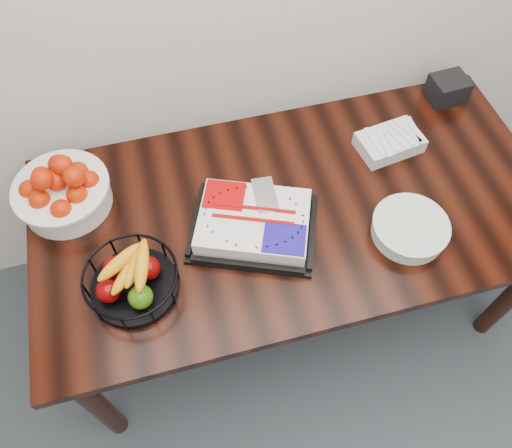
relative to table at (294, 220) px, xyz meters
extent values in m
cube|color=black|center=(0.00, 0.00, 0.07)|extent=(1.80, 0.90, 0.04)
cylinder|color=black|center=(-0.82, -0.37, -0.31)|extent=(0.07, 0.07, 0.71)
cylinder|color=black|center=(-0.82, 0.37, -0.31)|extent=(0.07, 0.07, 0.71)
cylinder|color=black|center=(0.82, 0.37, -0.31)|extent=(0.07, 0.07, 0.71)
cube|color=black|center=(-0.17, -0.06, 0.10)|extent=(0.50, 0.45, 0.02)
cube|color=white|center=(-0.17, -0.06, 0.14)|extent=(0.43, 0.38, 0.06)
cube|color=#AD0403|center=(-0.27, 0.01, 0.17)|extent=(0.17, 0.16, 0.00)
cube|color=#1A0D91|center=(-0.06, -0.13, 0.17)|extent=(0.17, 0.16, 0.00)
cube|color=silver|center=(-0.14, 0.03, 0.17)|extent=(0.08, 0.15, 0.00)
cylinder|color=white|center=(-0.76, 0.21, 0.13)|extent=(0.30, 0.30, 0.10)
cylinder|color=white|center=(-0.76, 0.21, 0.18)|extent=(0.32, 0.32, 0.01)
cylinder|color=black|center=(-0.57, -0.17, 0.10)|extent=(0.27, 0.27, 0.03)
torus|color=black|center=(-0.57, -0.17, 0.18)|extent=(0.29, 0.29, 0.01)
cylinder|color=white|center=(0.32, -0.20, 0.11)|extent=(0.24, 0.24, 0.05)
cylinder|color=white|center=(0.32, -0.20, 0.14)|extent=(0.25, 0.25, 0.01)
cube|color=silver|center=(0.41, 0.16, 0.11)|extent=(0.25, 0.18, 0.06)
cube|color=black|center=(0.74, 0.35, 0.14)|extent=(0.14, 0.13, 0.10)
camera|label=1|loc=(-0.39, -0.92, 1.50)|focal=35.00mm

